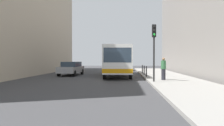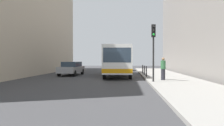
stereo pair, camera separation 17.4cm
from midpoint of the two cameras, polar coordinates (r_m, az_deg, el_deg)
The scene contains 10 objects.
ground_plane at distance 18.93m, azimuth -0.86°, elevation -4.34°, with size 80.00×80.00×0.00m, color #38383A.
sidewalk at distance 19.26m, azimuth 15.42°, elevation -4.06°, with size 4.40×40.00×0.15m, color gray.
bus at distance 23.22m, azimuth 1.75°, elevation 0.91°, with size 2.83×11.09×3.00m.
car_beside_bus at distance 24.24m, azimuth -10.32°, elevation -1.33°, with size 2.11×4.51×1.48m.
car_behind_bus at distance 34.23m, azimuth 3.52°, elevation -0.64°, with size 2.10×4.51×1.48m.
traffic_light at distance 16.04m, azimuth 11.08°, elevation 5.43°, with size 0.28×0.33×4.10m.
bollard_near at distance 20.44m, azimuth 9.19°, elevation -2.20°, with size 0.11×0.11×0.95m, color black.
bollard_mid at distance 22.69m, azimuth 8.65°, elevation -1.88°, with size 0.11×0.11×0.95m, color black.
bollard_far at distance 24.94m, azimuth 8.21°, elevation -1.62°, with size 0.11×0.11×0.95m, color black.
pedestrian_near_signal at distance 17.43m, azimuth 13.48°, elevation -1.46°, with size 0.38×0.38×1.74m.
Camera 2 is at (1.61, -18.78, 1.76)m, focal length 35.02 mm.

